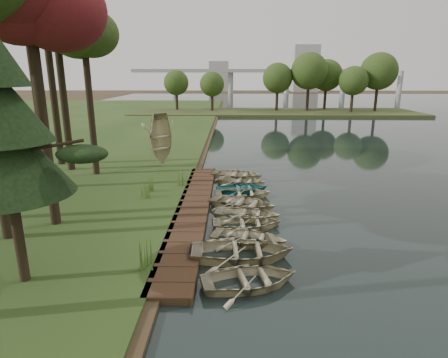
{
  "coord_description": "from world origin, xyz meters",
  "views": [
    {
      "loc": [
        0.34,
        -17.8,
        6.78
      ],
      "look_at": [
        -0.05,
        1.81,
        1.28
      ],
      "focal_mm": 30.0,
      "sensor_mm": 36.0,
      "label": 1
    }
  ],
  "objects_px": {
    "stored_rowboat": "(162,161)",
    "rowboat_2": "(248,236)",
    "boardwalk": "(193,210)",
    "rowboat_1": "(242,249)",
    "rowboat_0": "(250,277)",
    "pine_tree": "(1,128)"
  },
  "relations": [
    {
      "from": "boardwalk",
      "to": "rowboat_2",
      "type": "height_order",
      "value": "rowboat_2"
    },
    {
      "from": "stored_rowboat",
      "to": "rowboat_2",
      "type": "bearing_deg",
      "value": -109.92
    },
    {
      "from": "rowboat_2",
      "to": "stored_rowboat",
      "type": "height_order",
      "value": "stored_rowboat"
    },
    {
      "from": "stored_rowboat",
      "to": "pine_tree",
      "type": "relative_size",
      "value": 0.48
    },
    {
      "from": "rowboat_0",
      "to": "stored_rowboat",
      "type": "xyz_separation_m",
      "value": [
        -5.71,
        15.52,
        0.31
      ]
    },
    {
      "from": "rowboat_0",
      "to": "stored_rowboat",
      "type": "height_order",
      "value": "stored_rowboat"
    },
    {
      "from": "rowboat_1",
      "to": "stored_rowboat",
      "type": "relative_size",
      "value": 1.02
    },
    {
      "from": "boardwalk",
      "to": "pine_tree",
      "type": "relative_size",
      "value": 1.99
    },
    {
      "from": "pine_tree",
      "to": "stored_rowboat",
      "type": "bearing_deg",
      "value": 84.04
    },
    {
      "from": "rowboat_0",
      "to": "rowboat_2",
      "type": "distance_m",
      "value": 3.2
    },
    {
      "from": "boardwalk",
      "to": "rowboat_2",
      "type": "relative_size",
      "value": 5.04
    },
    {
      "from": "rowboat_1",
      "to": "rowboat_2",
      "type": "bearing_deg",
      "value": -15.35
    },
    {
      "from": "boardwalk",
      "to": "rowboat_0",
      "type": "bearing_deg",
      "value": -69.45
    },
    {
      "from": "rowboat_0",
      "to": "rowboat_1",
      "type": "bearing_deg",
      "value": -7.57
    },
    {
      "from": "rowboat_2",
      "to": "pine_tree",
      "type": "height_order",
      "value": "pine_tree"
    },
    {
      "from": "rowboat_2",
      "to": "boardwalk",
      "type": "bearing_deg",
      "value": 51.27
    },
    {
      "from": "boardwalk",
      "to": "stored_rowboat",
      "type": "distance_m",
      "value": 9.23
    },
    {
      "from": "boardwalk",
      "to": "rowboat_2",
      "type": "bearing_deg",
      "value": -54.03
    },
    {
      "from": "boardwalk",
      "to": "stored_rowboat",
      "type": "height_order",
      "value": "stored_rowboat"
    },
    {
      "from": "rowboat_2",
      "to": "pine_tree",
      "type": "distance_m",
      "value": 9.53
    },
    {
      "from": "rowboat_0",
      "to": "rowboat_2",
      "type": "xyz_separation_m",
      "value": [
        0.09,
        3.2,
        -0.01
      ]
    },
    {
      "from": "rowboat_0",
      "to": "rowboat_1",
      "type": "height_order",
      "value": "rowboat_1"
    }
  ]
}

